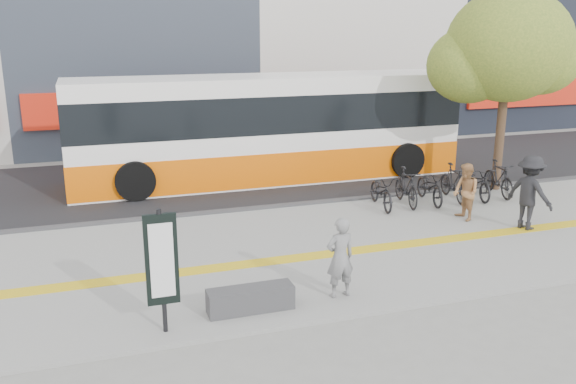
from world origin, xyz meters
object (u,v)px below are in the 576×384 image
object	(u,v)px
bench	(251,299)
street_tree	(505,48)
bus	(268,131)
seated_woman	(340,257)
pedestrian_tan	(466,192)
pedestrian_dark	(530,193)
signboard	(162,262)

from	to	relation	value
bench	street_tree	bearing A→B (deg)	31.62
street_tree	bus	bearing A→B (deg)	150.51
seated_woman	bus	bearing A→B (deg)	-103.80
pedestrian_tan	pedestrian_dark	world-z (taller)	pedestrian_dark
bus	pedestrian_tan	xyz separation A→B (m)	(3.65, -6.27, -0.86)
street_tree	bus	xyz separation A→B (m)	(-6.51, 3.68, -2.80)
street_tree	bus	world-z (taller)	street_tree
bench	pedestrian_tan	distance (m)	7.75
seated_woman	bench	bearing A→B (deg)	-3.50
signboard	bus	world-z (taller)	bus
street_tree	seated_woman	size ratio (longest dim) A/B	3.94
bench	seated_woman	xyz separation A→B (m)	(1.80, 0.05, 0.58)
pedestrian_tan	bus	bearing A→B (deg)	-147.22
bench	pedestrian_tan	bearing A→B (deg)	26.34
bus	pedestrian_tan	distance (m)	7.31
pedestrian_tan	seated_woman	bearing A→B (deg)	-54.08
signboard	street_tree	bearing A→B (deg)	29.07
bus	pedestrian_dark	world-z (taller)	bus
seated_woman	pedestrian_dark	xyz separation A→B (m)	(6.23, 2.22, 0.17)
signboard	pedestrian_dark	xyz separation A→B (m)	(9.63, 2.58, -0.32)
bench	street_tree	xyz separation A→B (m)	(9.78, 6.02, 4.21)
bus	bench	bearing A→B (deg)	-108.66
signboard	street_tree	size ratio (longest dim) A/B	0.35
bus	seated_woman	bearing A→B (deg)	-98.69
pedestrian_dark	pedestrian_tan	bearing A→B (deg)	25.21
signboard	bus	size ratio (longest dim) A/B	0.17
bench	seated_woman	size ratio (longest dim) A/B	1.00
bench	street_tree	size ratio (longest dim) A/B	0.25
seated_woman	pedestrian_tan	bearing A→B (deg)	-151.72
pedestrian_dark	seated_woman	bearing A→B (deg)	91.21
street_tree	pedestrian_dark	world-z (taller)	street_tree
bus	pedestrian_tan	world-z (taller)	bus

